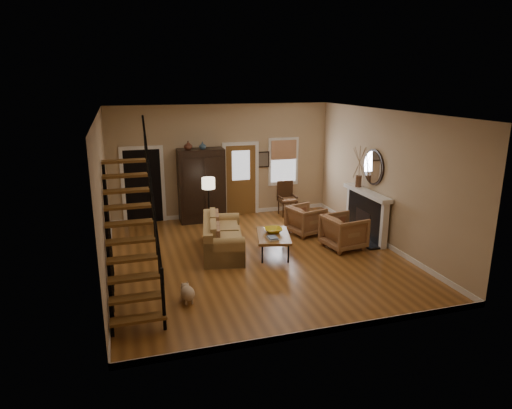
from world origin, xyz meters
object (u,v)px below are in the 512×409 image
object	(u,v)px
sofa	(223,236)
side_chair	(287,199)
armchair_right	(306,220)
coffee_table	(273,244)
armoire	(201,185)
floor_lamp	(209,206)
armchair_left	(344,232)

from	to	relation	value
sofa	side_chair	world-z (taller)	side_chair
sofa	armchair_right	distance (m)	2.49
sofa	coffee_table	world-z (taller)	sofa
armoire	armchair_right	distance (m)	3.18
armchair_right	side_chair	bearing A→B (deg)	-19.11
floor_lamp	armchair_right	bearing A→B (deg)	-18.17
floor_lamp	armchair_left	bearing A→B (deg)	-35.17
coffee_table	floor_lamp	size ratio (longest dim) A/B	0.83
sofa	floor_lamp	xyz separation A→B (m)	(-0.04, 1.46, 0.37)
armchair_left	side_chair	distance (m)	3.02
sofa	armchair_right	world-z (taller)	sofa
armchair_left	side_chair	xyz separation A→B (m)	(-0.35, 2.99, 0.10)
side_chair	armchair_left	bearing A→B (deg)	-83.41
armchair_left	side_chair	size ratio (longest dim) A/B	0.89
coffee_table	sofa	bearing A→B (deg)	157.06
coffee_table	floor_lamp	bearing A→B (deg)	120.58
coffee_table	armchair_right	bearing A→B (deg)	40.93
sofa	coffee_table	xyz separation A→B (m)	(1.10, -0.47, -0.15)
coffee_table	armchair_right	distance (m)	1.73
coffee_table	armchair_left	size ratio (longest dim) A/B	1.39
coffee_table	armchair_right	size ratio (longest dim) A/B	1.50
armchair_left	side_chair	world-z (taller)	side_chair
armoire	coffee_table	distance (m)	3.37
armoire	floor_lamp	size ratio (longest dim) A/B	1.39
sofa	armchair_left	xyz separation A→B (m)	(2.87, -0.59, 0.02)
coffee_table	armchair_right	xyz separation A→B (m)	(1.30, 1.13, 0.14)
armoire	floor_lamp	bearing A→B (deg)	-90.67
armchair_right	sofa	bearing A→B (deg)	90.38
armoire	sofa	bearing A→B (deg)	-89.46
armchair_right	side_chair	world-z (taller)	side_chair
armchair_left	coffee_table	bearing A→B (deg)	77.28
armoire	floor_lamp	world-z (taller)	armoire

